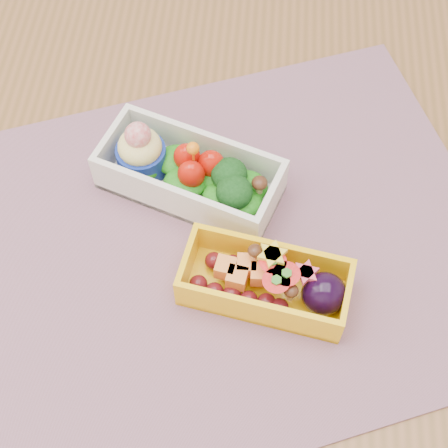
# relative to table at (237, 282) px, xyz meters

# --- Properties ---
(ground) EXTENTS (3.00, 3.00, 0.00)m
(ground) POSITION_rel_table_xyz_m (0.00, 0.00, -0.65)
(ground) COLOR olive
(table) EXTENTS (1.20, 0.80, 0.75)m
(table) POSITION_rel_table_xyz_m (0.00, 0.00, 0.00)
(table) COLOR brown
(table) RESTS_ON ground
(placemat) EXTENTS (0.66, 0.59, 0.00)m
(placemat) POSITION_rel_table_xyz_m (-0.02, -0.01, 0.10)
(placemat) COLOR slate
(placemat) RESTS_ON table
(bento_white) EXTENTS (0.20, 0.14, 0.08)m
(bento_white) POSITION_rel_table_xyz_m (-0.05, 0.05, 0.13)
(bento_white) COLOR silver
(bento_white) RESTS_ON placemat
(bento_yellow) EXTENTS (0.16, 0.09, 0.05)m
(bento_yellow) POSITION_rel_table_xyz_m (0.03, -0.06, 0.12)
(bento_yellow) COLOR yellow
(bento_yellow) RESTS_ON placemat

